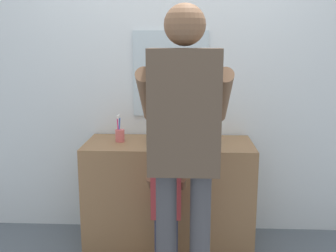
{
  "coord_description": "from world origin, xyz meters",
  "views": [
    {
      "loc": [
        0.14,
        -2.67,
        1.58
      ],
      "look_at": [
        0.0,
        0.15,
        0.99
      ],
      "focal_mm": 42.88,
      "sensor_mm": 36.0,
      "label": 1
    }
  ],
  "objects_px": {
    "soap_bottle": "(217,134)",
    "child_toddler": "(166,200)",
    "toothbrush_cup": "(120,135)",
    "adult_parent": "(184,130)"
  },
  "relations": [
    {
      "from": "soap_bottle",
      "to": "child_toddler",
      "type": "bearing_deg",
      "value": -131.9
    },
    {
      "from": "toothbrush_cup",
      "to": "soap_bottle",
      "type": "height_order",
      "value": "toothbrush_cup"
    },
    {
      "from": "toothbrush_cup",
      "to": "child_toddler",
      "type": "xyz_separation_m",
      "value": [
        0.38,
        -0.41,
        -0.36
      ]
    },
    {
      "from": "soap_bottle",
      "to": "child_toddler",
      "type": "relative_size",
      "value": 0.19
    },
    {
      "from": "child_toddler",
      "to": "adult_parent",
      "type": "xyz_separation_m",
      "value": [
        0.12,
        -0.28,
        0.55
      ]
    },
    {
      "from": "child_toddler",
      "to": "adult_parent",
      "type": "height_order",
      "value": "adult_parent"
    },
    {
      "from": "toothbrush_cup",
      "to": "child_toddler",
      "type": "height_order",
      "value": "toothbrush_cup"
    },
    {
      "from": "toothbrush_cup",
      "to": "child_toddler",
      "type": "distance_m",
      "value": 0.66
    },
    {
      "from": "child_toddler",
      "to": "adult_parent",
      "type": "relative_size",
      "value": 0.49
    },
    {
      "from": "toothbrush_cup",
      "to": "soap_bottle",
      "type": "bearing_deg",
      "value": -0.71
    }
  ]
}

